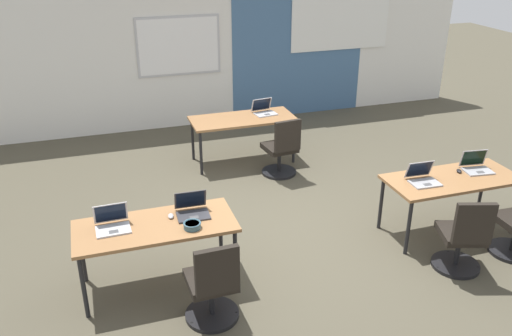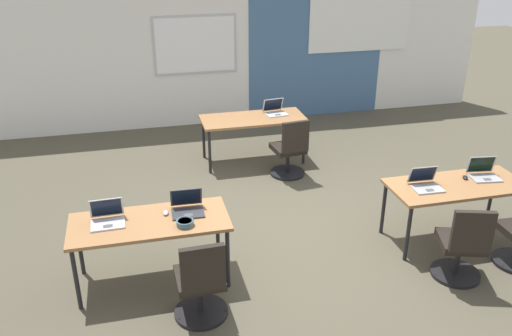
{
  "view_description": "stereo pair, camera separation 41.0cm",
  "coord_description": "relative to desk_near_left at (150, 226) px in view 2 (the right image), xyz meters",
  "views": [
    {
      "loc": [
        -2.21,
        -5.28,
        3.45
      ],
      "look_at": [
        -0.48,
        0.05,
        0.88
      ],
      "focal_mm": 37.47,
      "sensor_mm": 36.0,
      "label": 1
    },
    {
      "loc": [
        -1.81,
        -5.39,
        3.45
      ],
      "look_at": [
        -0.48,
        0.05,
        0.88
      ],
      "focal_mm": 37.47,
      "sensor_mm": 36.0,
      "label": 2
    }
  ],
  "objects": [
    {
      "name": "laptop_near_right_inner",
      "position": [
        3.09,
        0.01,
        0.11
      ],
      "size": [
        0.34,
        0.32,
        0.23
      ],
      "rotation": [
        0.0,
        0.0,
        -0.04
      ],
      "color": "#9E9EA3",
      "rests_on": "desk_near_right"
    },
    {
      "name": "desk_near_right",
      "position": [
        3.5,
        0.0,
        0.0
      ],
      "size": [
        1.6,
        0.7,
        0.72
      ],
      "color": "olive",
      "rests_on": "ground"
    },
    {
      "name": "chair_near_right_inner",
      "position": [
        3.13,
        -0.76,
        -0.28
      ],
      "size": [
        0.55,
        0.6,
        0.92
      ],
      "rotation": [
        0.0,
        0.0,
        2.84
      ],
      "color": "black",
      "rests_on": "ground"
    },
    {
      "name": "snack_bowl",
      "position": [
        0.34,
        -0.18,
        0.1
      ],
      "size": [
        0.18,
        0.18,
        0.06
      ],
      "color": "#3D6070",
      "rests_on": "desk_near_left"
    },
    {
      "name": "ground_plane",
      "position": [
        1.75,
        0.6,
        -0.66
      ],
      "size": [
        24.0,
        24.0,
        0.0
      ],
      "color": "#4C4738"
    },
    {
      "name": "chair_far_right",
      "position": [
        2.14,
        2.11,
        -0.28
      ],
      "size": [
        0.52,
        0.56,
        0.92
      ],
      "rotation": [
        0.0,
        0.0,
        3.26
      ],
      "color": "black",
      "rests_on": "ground"
    },
    {
      "name": "laptop_far_right",
      "position": [
        2.13,
        2.89,
        0.11
      ],
      "size": [
        0.37,
        0.35,
        0.23
      ],
      "rotation": [
        0.0,
        0.0,
        0.13
      ],
      "color": "#B7B7BC",
      "rests_on": "desk_far_center"
    },
    {
      "name": "desk_near_left",
      "position": [
        0.0,
        0.0,
        0.0
      ],
      "size": [
        1.6,
        0.7,
        0.72
      ],
      "color": "olive",
      "rests_on": "ground"
    },
    {
      "name": "laptop_near_right_end",
      "position": [
        3.9,
        0.09,
        0.11
      ],
      "size": [
        0.36,
        0.32,
        0.23
      ],
      "rotation": [
        0.0,
        0.0,
        -0.13
      ],
      "color": "#9E9EA3",
      "rests_on": "desk_near_right"
    },
    {
      "name": "mouse_near_left_inner",
      "position": [
        0.18,
        0.09,
        0.08
      ],
      "size": [
        0.07,
        0.11,
        0.03
      ],
      "color": "#B2B2B7",
      "rests_on": "desk_near_left"
    },
    {
      "name": "desk_far_center",
      "position": [
        1.75,
        2.8,
        0.0
      ],
      "size": [
        1.6,
        0.7,
        0.72
      ],
      "color": "olive",
      "rests_on": "ground"
    },
    {
      "name": "chair_near_left_inner",
      "position": [
        0.4,
        -0.73,
        -0.28
      ],
      "size": [
        0.52,
        0.55,
        0.92
      ],
      "rotation": [
        0.0,
        0.0,
        3.17
      ],
      "color": "black",
      "rests_on": "ground"
    },
    {
      "name": "back_wall_assembly",
      "position": [
        1.8,
        4.8,
        0.75
      ],
      "size": [
        10.0,
        0.27,
        2.8
      ],
      "color": "silver",
      "rests_on": "ground"
    },
    {
      "name": "laptop_near_left_inner",
      "position": [
        0.4,
        0.09,
        0.11
      ],
      "size": [
        0.34,
        0.31,
        0.23
      ],
      "rotation": [
        0.0,
        0.0,
        -0.03
      ],
      "color": "#333338",
      "rests_on": "desk_near_left"
    },
    {
      "name": "mouse_near_right_end",
      "position": [
        3.66,
        0.1,
        0.08
      ],
      "size": [
        0.09,
        0.11,
        0.03
      ],
      "color": "black",
      "rests_on": "desk_near_right"
    },
    {
      "name": "laptop_near_left_end",
      "position": [
        -0.4,
        0.06,
        0.11
      ],
      "size": [
        0.34,
        0.29,
        0.23
      ],
      "rotation": [
        0.0,
        0.0,
        0.02
      ],
      "color": "#B7B7BC",
      "rests_on": "desk_near_left"
    }
  ]
}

